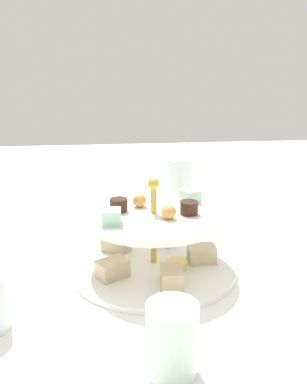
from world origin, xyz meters
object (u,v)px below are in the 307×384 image
at_px(butter_knife_right, 40,222).
at_px(tiered_serving_stand, 154,244).
at_px(water_glass_tall_right, 179,186).
at_px(water_glass_mid_back, 172,340).

bearing_deg(butter_knife_right, tiered_serving_stand, 89.92).
height_order(water_glass_tall_right, butter_knife_right, water_glass_tall_right).
bearing_deg(water_glass_tall_right, tiered_serving_stand, -109.02).
bearing_deg(water_glass_mid_back, butter_knife_right, 114.21).
bearing_deg(butter_knife_right, water_glass_mid_back, 70.20).
distance_m(tiered_serving_stand, water_glass_tall_right, 0.29).
xyz_separation_m(tiered_serving_stand, water_glass_tall_right, (0.09, 0.27, 0.02)).
bearing_deg(water_glass_mid_back, tiered_serving_stand, 88.00).
distance_m(tiered_serving_stand, water_glass_mid_back, 0.26).
height_order(tiered_serving_stand, water_glass_mid_back, tiered_serving_stand).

